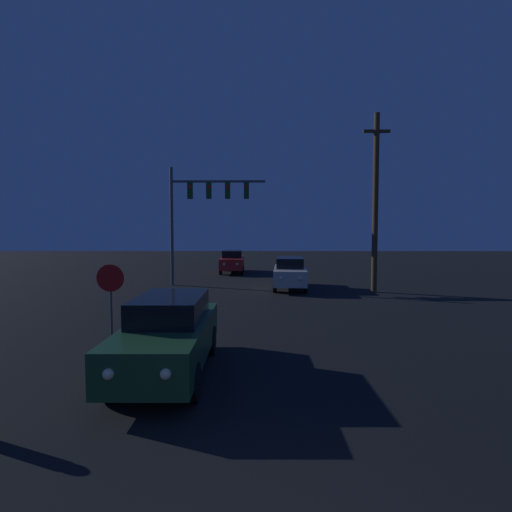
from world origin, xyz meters
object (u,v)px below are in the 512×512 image
Objects in this scene: utility_pole at (375,201)px; car_mid at (290,273)px; traffic_signal_mast at (201,203)px; stop_sign at (111,286)px; car_near at (169,334)px; car_far at (232,261)px.

car_mid is at bearing 163.32° from utility_pole.
utility_pole is at bearing -15.64° from traffic_signal_mast.
utility_pole reaches higher than traffic_signal_mast.
stop_sign is (-5.90, -9.74, 0.61)m from car_mid.
stop_sign reaches higher than car_near.
traffic_signal_mast is at bearing 78.62° from car_far.
car_far is (-3.60, 8.20, 0.00)m from car_mid.
traffic_signal_mast reaches higher than car_near.
car_near is 2.20× the size of stop_sign.
car_far is at bearing 129.30° from utility_pole.
car_mid is 0.71× the size of traffic_signal_mast.
utility_pole reaches higher than car_near.
traffic_signal_mast is at bearing 84.71° from stop_sign.
car_near is 14.28m from utility_pole.
utility_pole is (4.12, -1.23, 3.67)m from car_mid.
stop_sign reaches higher than car_far.
car_near is 13.20m from car_mid.
car_far is 0.52× the size of utility_pole.
car_far is (-0.05, 20.91, 0.00)m from car_near.
stop_sign is (-1.02, -11.03, -3.16)m from traffic_signal_mast.
car_far is 18.10m from stop_sign.
traffic_signal_mast is (-1.33, 13.99, 3.77)m from car_near.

